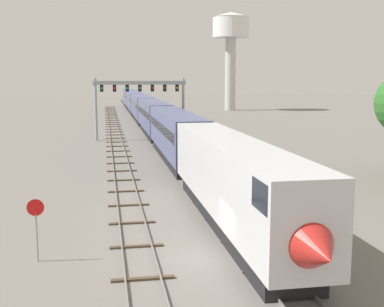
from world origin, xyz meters
TOP-DOWN VIEW (x-y plane):
  - ground_plane at (0.00, 0.00)m, footprint 400.00×400.00m
  - track_main at (2.00, 60.00)m, footprint 2.60×200.00m
  - track_near at (-3.50, 40.00)m, footprint 2.60×160.00m
  - passenger_train at (2.00, 61.49)m, footprint 3.04×135.33m
  - signal_gantry at (-0.25, 44.40)m, footprint 12.10×0.49m
  - water_tower at (26.09, 99.97)m, footprint 9.04×9.04m
  - stop_sign at (-8.00, 0.90)m, footprint 0.76×0.08m

SIDE VIEW (x-z plane):
  - ground_plane at x=0.00m, z-range 0.00..0.00m
  - track_main at x=2.00m, z-range -0.01..0.15m
  - track_near at x=-3.50m, z-range -0.01..0.15m
  - stop_sign at x=-8.00m, z-range 0.43..3.31m
  - passenger_train at x=2.00m, z-range 0.21..5.01m
  - signal_gantry at x=-0.25m, z-range 1.95..10.03m
  - water_tower at x=26.09m, z-range 6.54..30.46m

